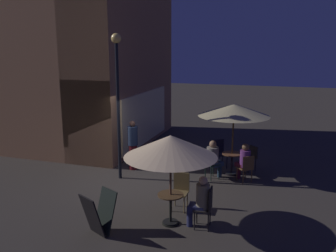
{
  "coord_description": "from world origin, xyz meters",
  "views": [
    {
      "loc": [
        -9.69,
        -4.31,
        4.11
      ],
      "look_at": [
        1.81,
        -0.61,
        1.43
      ],
      "focal_mm": 38.25,
      "sensor_mm": 36.0,
      "label": 1
    }
  ],
  "objects_px": {
    "menu_sandwich_board": "(99,213)",
    "cafe_chair_4": "(207,205)",
    "patron_seated_1": "(214,157)",
    "patron_seated_2": "(200,199)",
    "cafe_chair_5": "(181,188)",
    "cafe_chair_0": "(246,166)",
    "cafe_table_1": "(171,204)",
    "cafe_table_0": "(232,160)",
    "cafe_chair_3": "(210,161)",
    "cafe_chair_2": "(220,151)",
    "patio_umbrella_0": "(234,110)",
    "street_lamp_near_corner": "(117,85)",
    "cafe_chair_1": "(251,156)",
    "patio_umbrella_1": "(171,146)",
    "patron_standing_3": "(133,145)",
    "patron_seated_0": "(244,160)"
  },
  "relations": [
    {
      "from": "cafe_table_0",
      "to": "cafe_chair_2",
      "type": "height_order",
      "value": "cafe_chair_2"
    },
    {
      "from": "patio_umbrella_1",
      "to": "cafe_chair_3",
      "type": "relative_size",
      "value": 2.22
    },
    {
      "from": "cafe_chair_1",
      "to": "cafe_chair_4",
      "type": "relative_size",
      "value": 0.87
    },
    {
      "from": "cafe_table_0",
      "to": "patron_seated_2",
      "type": "distance_m",
      "value": 3.79
    },
    {
      "from": "cafe_chair_4",
      "to": "cafe_chair_5",
      "type": "distance_m",
      "value": 1.2
    },
    {
      "from": "patron_seated_0",
      "to": "patron_standing_3",
      "type": "distance_m",
      "value": 3.72
    },
    {
      "from": "cafe_chair_3",
      "to": "cafe_chair_4",
      "type": "distance_m",
      "value": 3.17
    },
    {
      "from": "menu_sandwich_board",
      "to": "patron_seated_1",
      "type": "height_order",
      "value": "patron_seated_1"
    },
    {
      "from": "cafe_chair_0",
      "to": "cafe_table_1",
      "type": "bearing_deg",
      "value": 113.73
    },
    {
      "from": "patio_umbrella_0",
      "to": "cafe_chair_1",
      "type": "height_order",
      "value": "patio_umbrella_0"
    },
    {
      "from": "cafe_table_1",
      "to": "patio_umbrella_0",
      "type": "height_order",
      "value": "patio_umbrella_0"
    },
    {
      "from": "menu_sandwich_board",
      "to": "cafe_chair_2",
      "type": "bearing_deg",
      "value": 8.06
    },
    {
      "from": "cafe_chair_0",
      "to": "patron_seated_2",
      "type": "height_order",
      "value": "patron_seated_2"
    },
    {
      "from": "menu_sandwich_board",
      "to": "cafe_chair_4",
      "type": "xyz_separation_m",
      "value": [
        0.98,
        -2.23,
        0.09
      ]
    },
    {
      "from": "cafe_chair_3",
      "to": "cafe_chair_4",
      "type": "bearing_deg",
      "value": -127.58
    },
    {
      "from": "cafe_chair_0",
      "to": "cafe_chair_4",
      "type": "relative_size",
      "value": 0.88
    },
    {
      "from": "cafe_chair_0",
      "to": "cafe_chair_3",
      "type": "height_order",
      "value": "cafe_chair_3"
    },
    {
      "from": "street_lamp_near_corner",
      "to": "patron_seated_0",
      "type": "relative_size",
      "value": 3.7
    },
    {
      "from": "cafe_chair_4",
      "to": "cafe_chair_0",
      "type": "bearing_deg",
      "value": -103.73
    },
    {
      "from": "cafe_table_0",
      "to": "cafe_chair_3",
      "type": "bearing_deg",
      "value": 137.39
    },
    {
      "from": "patron_standing_3",
      "to": "patron_seated_0",
      "type": "bearing_deg",
      "value": 94.24
    },
    {
      "from": "street_lamp_near_corner",
      "to": "menu_sandwich_board",
      "type": "relative_size",
      "value": 4.69
    },
    {
      "from": "cafe_table_0",
      "to": "cafe_chair_3",
      "type": "distance_m",
      "value": 0.88
    },
    {
      "from": "menu_sandwich_board",
      "to": "cafe_chair_5",
      "type": "height_order",
      "value": "menu_sandwich_board"
    },
    {
      "from": "patron_seated_2",
      "to": "cafe_chair_5",
      "type": "bearing_deg",
      "value": -53.47
    },
    {
      "from": "cafe_table_1",
      "to": "cafe_chair_3",
      "type": "height_order",
      "value": "cafe_chair_3"
    },
    {
      "from": "cafe_chair_5",
      "to": "patron_seated_1",
      "type": "xyz_separation_m",
      "value": [
        2.38,
        -0.41,
        0.15
      ]
    },
    {
      "from": "patio_umbrella_0",
      "to": "cafe_chair_4",
      "type": "distance_m",
      "value": 4.08
    },
    {
      "from": "patron_seated_1",
      "to": "patron_standing_3",
      "type": "height_order",
      "value": "patron_standing_3"
    },
    {
      "from": "patio_umbrella_1",
      "to": "patron_standing_3",
      "type": "distance_m",
      "value": 4.24
    },
    {
      "from": "patron_seated_0",
      "to": "patron_seated_1",
      "type": "distance_m",
      "value": 0.93
    },
    {
      "from": "cafe_chair_5",
      "to": "menu_sandwich_board",
      "type": "bearing_deg",
      "value": -37.49
    },
    {
      "from": "menu_sandwich_board",
      "to": "patron_seated_2",
      "type": "distance_m",
      "value": 2.3
    },
    {
      "from": "cafe_chair_4",
      "to": "cafe_chair_2",
      "type": "bearing_deg",
      "value": -87.61
    },
    {
      "from": "street_lamp_near_corner",
      "to": "cafe_chair_1",
      "type": "height_order",
      "value": "street_lamp_near_corner"
    },
    {
      "from": "street_lamp_near_corner",
      "to": "cafe_chair_3",
      "type": "height_order",
      "value": "street_lamp_near_corner"
    },
    {
      "from": "street_lamp_near_corner",
      "to": "patio_umbrella_0",
      "type": "distance_m",
      "value": 3.73
    },
    {
      "from": "patio_umbrella_1",
      "to": "cafe_chair_5",
      "type": "height_order",
      "value": "patio_umbrella_1"
    },
    {
      "from": "patron_seated_1",
      "to": "cafe_chair_3",
      "type": "bearing_deg",
      "value": -180.0
    },
    {
      "from": "patio_umbrella_0",
      "to": "patron_seated_0",
      "type": "relative_size",
      "value": 1.93
    },
    {
      "from": "cafe_chair_5",
      "to": "patron_seated_2",
      "type": "bearing_deg",
      "value": 39.52
    },
    {
      "from": "street_lamp_near_corner",
      "to": "cafe_chair_4",
      "type": "xyz_separation_m",
      "value": [
        -2.36,
        -3.29,
        -2.4
      ]
    },
    {
      "from": "cafe_chair_4",
      "to": "cafe_table_0",
      "type": "bearing_deg",
      "value": -94.28
    },
    {
      "from": "patron_seated_0",
      "to": "cafe_chair_5",
      "type": "bearing_deg",
      "value": 108.96
    },
    {
      "from": "cafe_chair_2",
      "to": "patron_seated_1",
      "type": "bearing_deg",
      "value": -38.92
    },
    {
      "from": "patron_seated_2",
      "to": "cafe_chair_0",
      "type": "bearing_deg",
      "value": -106.27
    },
    {
      "from": "cafe_table_1",
      "to": "cafe_chair_2",
      "type": "relative_size",
      "value": 0.77
    },
    {
      "from": "cafe_chair_2",
      "to": "patio_umbrella_1",
      "type": "bearing_deg",
      "value": -44.14
    },
    {
      "from": "menu_sandwich_board",
      "to": "patio_umbrella_1",
      "type": "xyz_separation_m",
      "value": [
        0.93,
        -1.38,
        1.41
      ]
    },
    {
      "from": "menu_sandwich_board",
      "to": "cafe_table_0",
      "type": "bearing_deg",
      "value": 0.71
    }
  ]
}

